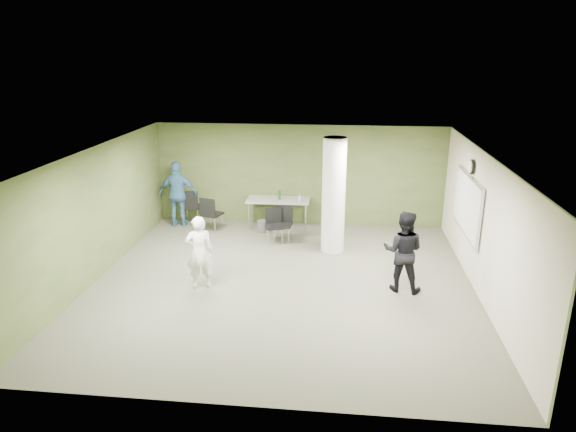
# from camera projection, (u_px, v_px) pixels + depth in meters

# --- Properties ---
(floor) EXTENTS (8.00, 8.00, 0.00)m
(floor) POSITION_uv_depth(u_px,v_px,m) (283.00, 283.00, 10.92)
(floor) COLOR #4B4A3B
(floor) RESTS_ON ground
(ceiling) EXTENTS (8.00, 8.00, 0.00)m
(ceiling) POSITION_uv_depth(u_px,v_px,m) (282.00, 153.00, 10.05)
(ceiling) COLOR white
(ceiling) RESTS_ON wall_back
(wall_back) EXTENTS (8.00, 2.80, 0.02)m
(wall_back) POSITION_uv_depth(u_px,v_px,m) (299.00, 175.00, 14.26)
(wall_back) COLOR #415126
(wall_back) RESTS_ON floor
(wall_left) EXTENTS (0.02, 8.00, 2.80)m
(wall_left) POSITION_uv_depth(u_px,v_px,m) (96.00, 214.00, 10.89)
(wall_left) COLOR #415126
(wall_left) RESTS_ON floor
(wall_right_cream) EXTENTS (0.02, 8.00, 2.80)m
(wall_right_cream) POSITION_uv_depth(u_px,v_px,m) (484.00, 227.00, 10.07)
(wall_right_cream) COLOR beige
(wall_right_cream) RESTS_ON floor
(column) EXTENTS (0.56, 0.56, 2.80)m
(column) POSITION_uv_depth(u_px,v_px,m) (334.00, 196.00, 12.27)
(column) COLOR silver
(column) RESTS_ON floor
(whiteboard) EXTENTS (0.05, 2.30, 1.30)m
(whiteboard) POSITION_uv_depth(u_px,v_px,m) (467.00, 205.00, 11.18)
(whiteboard) COLOR silver
(whiteboard) RESTS_ON wall_right_cream
(wall_clock) EXTENTS (0.06, 0.32, 0.32)m
(wall_clock) POSITION_uv_depth(u_px,v_px,m) (471.00, 167.00, 10.92)
(wall_clock) COLOR black
(wall_clock) RESTS_ON wall_right_cream
(folding_table) EXTENTS (1.73, 0.78, 1.06)m
(folding_table) POSITION_uv_depth(u_px,v_px,m) (278.00, 201.00, 14.09)
(folding_table) COLOR #979791
(folding_table) RESTS_ON floor
(wastebasket) EXTENTS (0.28, 0.28, 0.32)m
(wastebasket) POSITION_uv_depth(u_px,v_px,m) (263.00, 226.00, 13.91)
(wastebasket) COLOR #4C4C4C
(wastebasket) RESTS_ON floor
(chair_back_left) EXTENTS (0.51, 0.51, 1.01)m
(chair_back_left) POSITION_uv_depth(u_px,v_px,m) (191.00, 204.00, 14.41)
(chair_back_left) COLOR black
(chair_back_left) RESTS_ON floor
(chair_back_right) EXTENTS (0.61, 0.61, 0.97)m
(chair_back_right) POSITION_uv_depth(u_px,v_px,m) (210.00, 212.00, 13.81)
(chair_back_right) COLOR black
(chair_back_right) RESTS_ON floor
(chair_table_left) EXTENTS (0.53, 0.53, 0.88)m
(chair_table_left) POSITION_uv_depth(u_px,v_px,m) (274.00, 222.00, 13.13)
(chair_table_left) COLOR black
(chair_table_left) RESTS_ON floor
(chair_table_right) EXTENTS (0.49, 0.49, 0.92)m
(chair_table_right) POSITION_uv_depth(u_px,v_px,m) (283.00, 221.00, 13.19)
(chair_table_right) COLOR black
(chair_table_right) RESTS_ON floor
(woman_white) EXTENTS (0.65, 0.53, 1.56)m
(woman_white) POSITION_uv_depth(u_px,v_px,m) (199.00, 252.00, 10.48)
(woman_white) COLOR white
(woman_white) RESTS_ON floor
(man_black) EXTENTS (0.94, 0.80, 1.69)m
(man_black) POSITION_uv_depth(u_px,v_px,m) (403.00, 251.00, 10.36)
(man_black) COLOR black
(man_black) RESTS_ON floor
(man_blue) EXTENTS (1.09, 0.48, 1.84)m
(man_blue) POSITION_uv_depth(u_px,v_px,m) (178.00, 194.00, 14.19)
(man_blue) COLOR teal
(man_blue) RESTS_ON floor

